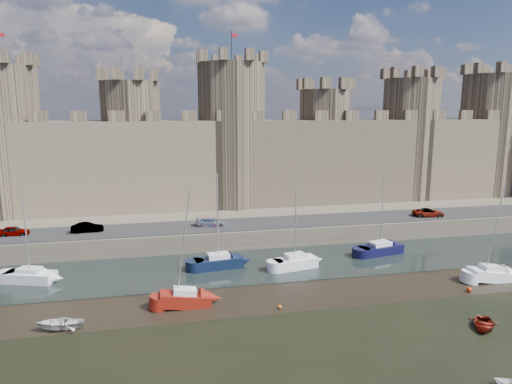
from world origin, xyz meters
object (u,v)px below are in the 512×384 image
car_0 (14,231)px  sailboat_0 (30,276)px  sailboat_2 (295,262)px  car_3 (429,213)px  car_1 (87,228)px  sailboat_3 (380,248)px  sailboat_1 (218,261)px  car_2 (211,222)px  sailboat_5 (491,274)px  sailboat_4 (185,298)px

car_0 → sailboat_0: bearing=-156.3°
sailboat_0 → sailboat_2: sailboat_2 is taller
car_3 → sailboat_2: 26.28m
car_1 → sailboat_2: sailboat_2 is taller
car_0 → sailboat_3: sailboat_3 is taller
sailboat_1 → car_2: bearing=81.5°
sailboat_1 → sailboat_5: bearing=-25.6°
car_3 → sailboat_1: bearing=115.8°
sailboat_4 → sailboat_0: bearing=148.4°
sailboat_1 → sailboat_5: size_ratio=1.03×
car_1 → sailboat_0: sailboat_0 is taller
sailboat_1 → sailboat_4: 10.55m
sailboat_3 → sailboat_4: sailboat_4 is taller
sailboat_4 → sailboat_1: bearing=64.5°
sailboat_0 → sailboat_4: bearing=-12.2°
sailboat_0 → car_2: bearing=44.6°
sailboat_1 → sailboat_5: 30.07m
car_1 → sailboat_3: 37.87m
car_2 → sailboat_4: (-4.77, -19.57, -2.28)m
car_1 → car_2: size_ratio=0.99×
car_3 → car_0: bearing=99.1°
sailboat_4 → sailboat_2: bearing=29.6°
car_1 → sailboat_5: (44.16, -20.07, -2.39)m
car_0 → sailboat_3: 46.56m
car_3 → sailboat_0: 53.73m
sailboat_0 → sailboat_2: (29.04, -1.77, 0.09)m
car_0 → sailboat_2: bearing=-108.9°
sailboat_0 → sailboat_1: bearing=18.9°
sailboat_0 → sailboat_3: bearing=20.0°
car_2 → sailboat_2: size_ratio=0.37×
car_3 → sailboat_5: size_ratio=0.42×
sailboat_2 → sailboat_4: bearing=-161.0°
sailboat_0 → sailboat_1: 20.32m
sailboat_2 → sailboat_1: bearing=156.4°
car_3 → sailboat_1: (-32.62, -8.80, -2.27)m
car_1 → sailboat_3: size_ratio=0.39×
car_2 → sailboat_5: (28.03, -19.90, -2.32)m
car_3 → sailboat_4: size_ratio=0.40×
sailboat_3 → sailboat_4: (-25.27, -10.48, 0.02)m
sailboat_1 → sailboat_3: sailboat_1 is taller
sailboat_3 → sailboat_4: size_ratio=0.91×
sailboat_4 → sailboat_5: (32.79, -0.33, -0.03)m
sailboat_0 → car_3: bearing=28.1°
car_0 → sailboat_0: 11.64m
car_1 → car_3: 48.41m
car_0 → sailboat_5: bearing=-109.6°
car_0 → car_3: car_3 is taller
sailboat_2 → sailboat_3: (12.15, 2.79, -0.07)m
sailboat_1 → sailboat_3: bearing=-3.9°
sailboat_1 → sailboat_3: (20.87, 0.90, -0.07)m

